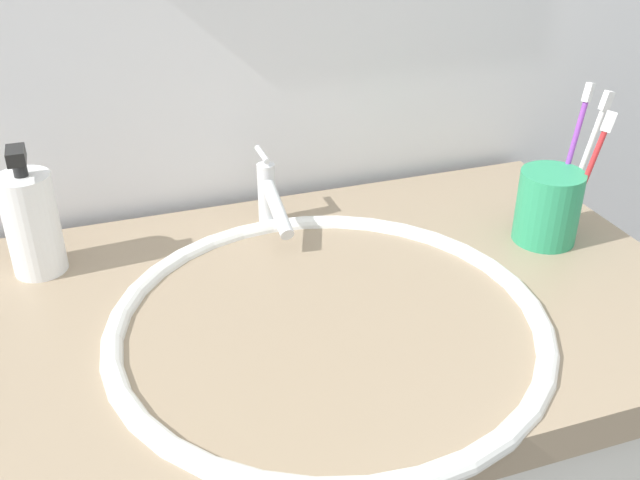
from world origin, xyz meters
name	(u,v)px	position (x,y,z in m)	size (l,w,h in m)	color
sink_basin	(329,358)	(0.02, -0.05, 0.79)	(0.49, 0.49, 0.13)	white
faucet	(270,197)	(0.02, 0.18, 0.89)	(0.02, 0.14, 0.10)	silver
toothbrush_cup	(548,207)	(0.35, 0.03, 0.89)	(0.08, 0.08, 0.10)	#2D9966
toothbrush_white	(587,155)	(0.40, 0.04, 0.95)	(0.06, 0.02, 0.19)	white
toothbrush_purple	(572,149)	(0.39, 0.06, 0.96)	(0.05, 0.03, 0.19)	purple
toothbrush_red	(590,168)	(0.39, 0.02, 0.95)	(0.03, 0.03, 0.17)	red
soap_dispenser	(32,222)	(-0.28, 0.17, 0.91)	(0.06, 0.06, 0.16)	white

